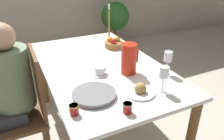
% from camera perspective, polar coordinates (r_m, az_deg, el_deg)
% --- Properties ---
extents(ground_plane, '(20.00, 20.00, 0.00)m').
position_cam_1_polar(ground_plane, '(2.32, -2.63, -15.05)').
color(ground_plane, beige).
extents(dining_table, '(0.96, 1.60, 0.73)m').
position_cam_1_polar(dining_table, '(1.95, -3.02, -1.05)').
color(dining_table, white).
rests_on(dining_table, ground_plane).
extents(chair_person_side, '(0.42, 0.42, 0.97)m').
position_cam_1_polar(chair_person_side, '(1.84, -21.49, -9.58)').
color(chair_person_side, brown).
rests_on(chair_person_side, ground_plane).
extents(person_seated, '(0.39, 0.41, 1.19)m').
position_cam_1_polar(person_seated, '(1.77, -25.63, -4.30)').
color(person_seated, '#33333D').
rests_on(person_seated, ground_plane).
extents(red_pitcher, '(0.15, 0.12, 0.25)m').
position_cam_1_polar(red_pitcher, '(1.71, 4.43, 2.97)').
color(red_pitcher, red).
rests_on(red_pitcher, dining_table).
extents(wine_glass_water, '(0.06, 0.06, 0.19)m').
position_cam_1_polar(wine_glass_water, '(1.49, 13.43, -0.85)').
color(wine_glass_water, white).
rests_on(wine_glass_water, dining_table).
extents(wine_glass_juice, '(0.06, 0.06, 0.19)m').
position_cam_1_polar(wine_glass_juice, '(1.74, 14.44, 3.09)').
color(wine_glass_juice, white).
rests_on(wine_glass_juice, dining_table).
extents(teacup_near_person, '(0.14, 0.14, 0.07)m').
position_cam_1_polar(teacup_near_person, '(1.72, -3.17, -0.35)').
color(teacup_near_person, silver).
rests_on(teacup_near_person, dining_table).
extents(serving_tray, '(0.29, 0.29, 0.03)m').
position_cam_1_polar(serving_tray, '(1.46, -4.71, -6.39)').
color(serving_tray, gray).
rests_on(serving_tray, dining_table).
extents(bread_plate, '(0.21, 0.21, 0.08)m').
position_cam_1_polar(bread_plate, '(1.49, 7.36, -5.31)').
color(bread_plate, silver).
rests_on(bread_plate, dining_table).
extents(jam_jar_amber, '(0.06, 0.06, 0.06)m').
position_cam_1_polar(jam_jar_amber, '(1.31, 4.07, -9.72)').
color(jam_jar_amber, '#A81E1E').
rests_on(jam_jar_amber, dining_table).
extents(jam_jar_red, '(0.06, 0.06, 0.06)m').
position_cam_1_polar(jam_jar_red, '(1.31, -9.91, -10.04)').
color(jam_jar_red, '#A81E1E').
rests_on(jam_jar_red, dining_table).
extents(fruit_bowl, '(0.19, 0.19, 0.11)m').
position_cam_1_polar(fruit_bowl, '(2.26, 0.48, 6.94)').
color(fruit_bowl, '#9E6B3D').
rests_on(fruit_bowl, dining_table).
extents(candlestick_tall, '(0.06, 0.06, 0.40)m').
position_cam_1_polar(candlestick_tall, '(2.42, -0.77, 11.30)').
color(candlestick_tall, olive).
rests_on(candlestick_tall, dining_table).
extents(potted_plant, '(0.51, 0.51, 0.89)m').
position_cam_1_polar(potted_plant, '(4.08, 0.83, 12.97)').
color(potted_plant, beige).
rests_on(potted_plant, ground_plane).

